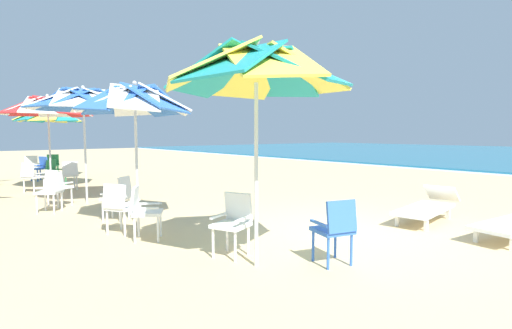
{
  "coord_description": "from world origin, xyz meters",
  "views": [
    {
      "loc": [
        3.87,
        -5.14,
        1.69
      ],
      "look_at": [
        -2.68,
        0.25,
        1.0
      ],
      "focal_mm": 26.52,
      "sensor_mm": 36.0,
      "label": 1
    }
  ],
  "objects_px": {
    "beach_umbrella_2": "(83,101)",
    "plastic_chair_5": "(57,185)",
    "plastic_chair_3": "(143,209)",
    "plastic_chair_10": "(32,165)",
    "beach_umbrella_1": "(135,102)",
    "plastic_chair_4": "(120,205)",
    "beach_umbrella_3": "(48,107)",
    "sun_lounger_1": "(428,206)",
    "plastic_chair_11": "(40,167)",
    "plastic_chair_8": "(55,171)",
    "plastic_chair_0": "(233,220)",
    "plastic_chair_6": "(52,189)",
    "plastic_chair_1": "(335,227)",
    "plastic_chair_7": "(32,175)",
    "beach_umbrella_4": "(49,115)",
    "beach_umbrella_0": "(256,71)",
    "plastic_chair_2": "(119,195)",
    "plastic_chair_12": "(53,164)",
    "plastic_chair_9": "(69,174)"
  },
  "relations": [
    {
      "from": "plastic_chair_2",
      "to": "plastic_chair_8",
      "type": "distance_m",
      "value": 5.94
    },
    {
      "from": "beach_umbrella_0",
      "to": "beach_umbrella_1",
      "type": "relative_size",
      "value": 1.08
    },
    {
      "from": "beach_umbrella_2",
      "to": "beach_umbrella_3",
      "type": "xyz_separation_m",
      "value": [
        -3.1,
        -0.17,
        0.01
      ]
    },
    {
      "from": "beach_umbrella_2",
      "to": "beach_umbrella_4",
      "type": "relative_size",
      "value": 1.03
    },
    {
      "from": "plastic_chair_2",
      "to": "beach_umbrella_3",
      "type": "xyz_separation_m",
      "value": [
        -5.33,
        -0.16,
        1.98
      ]
    },
    {
      "from": "beach_umbrella_2",
      "to": "plastic_chair_10",
      "type": "bearing_deg",
      "value": -179.6
    },
    {
      "from": "plastic_chair_8",
      "to": "sun_lounger_1",
      "type": "xyz_separation_m",
      "value": [
        9.77,
        4.57,
        -0.22
      ]
    },
    {
      "from": "plastic_chair_12",
      "to": "sun_lounger_1",
      "type": "height_order",
      "value": "plastic_chair_12"
    },
    {
      "from": "beach_umbrella_1",
      "to": "plastic_chair_10",
      "type": "distance_m",
      "value": 10.02
    },
    {
      "from": "plastic_chair_0",
      "to": "beach_umbrella_4",
      "type": "bearing_deg",
      "value": -179.8
    },
    {
      "from": "plastic_chair_5",
      "to": "plastic_chair_4",
      "type": "bearing_deg",
      "value": 4.42
    },
    {
      "from": "plastic_chair_5",
      "to": "beach_umbrella_3",
      "type": "xyz_separation_m",
      "value": [
        -2.97,
        0.45,
        1.98
      ]
    },
    {
      "from": "plastic_chair_2",
      "to": "plastic_chair_9",
      "type": "bearing_deg",
      "value": 176.91
    },
    {
      "from": "beach_umbrella_2",
      "to": "sun_lounger_1",
      "type": "bearing_deg",
      "value": 37.41
    },
    {
      "from": "beach_umbrella_3",
      "to": "plastic_chair_10",
      "type": "distance_m",
      "value": 4.33
    },
    {
      "from": "plastic_chair_1",
      "to": "plastic_chair_4",
      "type": "xyz_separation_m",
      "value": [
        -3.28,
        -1.59,
        0.0
      ]
    },
    {
      "from": "beach_umbrella_2",
      "to": "plastic_chair_10",
      "type": "distance_m",
      "value": 7.22
    },
    {
      "from": "beach_umbrella_3",
      "to": "plastic_chair_12",
      "type": "bearing_deg",
      "value": 168.07
    },
    {
      "from": "plastic_chair_7",
      "to": "beach_umbrella_4",
      "type": "bearing_deg",
      "value": 160.85
    },
    {
      "from": "beach_umbrella_3",
      "to": "plastic_chair_0",
      "type": "bearing_deg",
      "value": 4.27
    },
    {
      "from": "plastic_chair_5",
      "to": "plastic_chair_1",
      "type": "bearing_deg",
      "value": 15.59
    },
    {
      "from": "plastic_chair_3",
      "to": "plastic_chair_7",
      "type": "relative_size",
      "value": 1.0
    },
    {
      "from": "beach_umbrella_3",
      "to": "plastic_chair_10",
      "type": "bearing_deg",
      "value": 178.22
    },
    {
      "from": "plastic_chair_4",
      "to": "plastic_chair_3",
      "type": "bearing_deg",
      "value": 14.94
    },
    {
      "from": "beach_umbrella_0",
      "to": "beach_umbrella_1",
      "type": "distance_m",
      "value": 3.02
    },
    {
      "from": "sun_lounger_1",
      "to": "beach_umbrella_2",
      "type": "bearing_deg",
      "value": -142.59
    },
    {
      "from": "beach_umbrella_1",
      "to": "sun_lounger_1",
      "type": "distance_m",
      "value": 5.88
    },
    {
      "from": "plastic_chair_2",
      "to": "plastic_chair_6",
      "type": "height_order",
      "value": "same"
    },
    {
      "from": "plastic_chair_6",
      "to": "plastic_chair_1",
      "type": "bearing_deg",
      "value": 19.24
    },
    {
      "from": "plastic_chair_4",
      "to": "plastic_chair_10",
      "type": "bearing_deg",
      "value": 178.26
    },
    {
      "from": "plastic_chair_8",
      "to": "beach_umbrella_0",
      "type": "bearing_deg",
      "value": 2.15
    },
    {
      "from": "beach_umbrella_2",
      "to": "sun_lounger_1",
      "type": "relative_size",
      "value": 1.28
    },
    {
      "from": "plastic_chair_11",
      "to": "sun_lounger_1",
      "type": "xyz_separation_m",
      "value": [
        11.93,
        4.6,
        -0.22
      ]
    },
    {
      "from": "plastic_chair_1",
      "to": "plastic_chair_9",
      "type": "relative_size",
      "value": 1.0
    },
    {
      "from": "plastic_chair_0",
      "to": "plastic_chair_6",
      "type": "bearing_deg",
      "value": -164.75
    },
    {
      "from": "beach_umbrella_1",
      "to": "plastic_chair_8",
      "type": "xyz_separation_m",
      "value": [
        -6.62,
        -0.02,
        -1.77
      ]
    },
    {
      "from": "plastic_chair_2",
      "to": "plastic_chair_12",
      "type": "relative_size",
      "value": 1.0
    },
    {
      "from": "beach_umbrella_1",
      "to": "plastic_chair_4",
      "type": "relative_size",
      "value": 3.04
    },
    {
      "from": "beach_umbrella_1",
      "to": "beach_umbrella_2",
      "type": "height_order",
      "value": "beach_umbrella_2"
    },
    {
      "from": "plastic_chair_3",
      "to": "plastic_chair_10",
      "type": "bearing_deg",
      "value": 179.2
    },
    {
      "from": "plastic_chair_3",
      "to": "plastic_chair_9",
      "type": "relative_size",
      "value": 1.0
    },
    {
      "from": "plastic_chair_0",
      "to": "plastic_chair_9",
      "type": "distance_m",
      "value": 8.06
    },
    {
      "from": "plastic_chair_2",
      "to": "beach_umbrella_3",
      "type": "bearing_deg",
      "value": -178.32
    },
    {
      "from": "plastic_chair_0",
      "to": "beach_umbrella_3",
      "type": "relative_size",
      "value": 0.3
    },
    {
      "from": "beach_umbrella_1",
      "to": "plastic_chair_2",
      "type": "relative_size",
      "value": 3.04
    },
    {
      "from": "plastic_chair_4",
      "to": "plastic_chair_8",
      "type": "distance_m",
      "value": 6.96
    },
    {
      "from": "plastic_chair_3",
      "to": "plastic_chair_4",
      "type": "relative_size",
      "value": 1.0
    },
    {
      "from": "beach_umbrella_2",
      "to": "plastic_chair_5",
      "type": "distance_m",
      "value": 2.07
    },
    {
      "from": "plastic_chair_8",
      "to": "plastic_chair_11",
      "type": "distance_m",
      "value": 2.15
    },
    {
      "from": "beach_umbrella_0",
      "to": "sun_lounger_1",
      "type": "bearing_deg",
      "value": 87.87
    }
  ]
}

